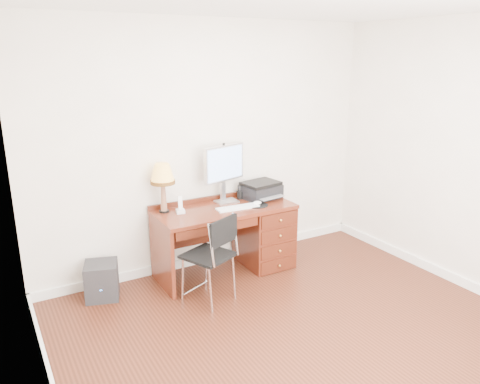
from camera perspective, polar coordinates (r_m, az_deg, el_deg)
ground at (r=4.27m, az=7.45°, el=-16.76°), size 4.00×4.00×0.00m
room_shell at (r=4.68m, az=2.72°, el=-12.68°), size 4.00×4.00×4.00m
desk at (r=5.27m, az=1.22°, el=-4.83°), size 1.50×0.67×0.75m
monitor at (r=5.11m, az=-1.87°, el=3.13°), size 0.54×0.25×0.63m
keyboard at (r=4.98m, az=-0.28°, el=-1.91°), size 0.47×0.17×0.02m
mouse_pad at (r=5.08m, az=2.09°, el=-1.49°), size 0.24×0.24×0.05m
printer at (r=5.34m, az=2.54°, el=0.26°), size 0.46×0.38×0.19m
leg_lamp at (r=4.82m, az=-9.43°, el=1.84°), size 0.25×0.25×0.52m
phone at (r=4.86m, az=-7.28°, el=-1.96°), size 0.10×0.10×0.18m
pen_cup at (r=5.30m, az=0.02°, el=-0.36°), size 0.07×0.07×0.09m
chair at (r=4.47m, az=-3.57°, el=-7.21°), size 0.55×0.56×0.88m
equipment_box at (r=4.89m, az=-16.49°, el=-10.29°), size 0.39×0.39×0.36m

